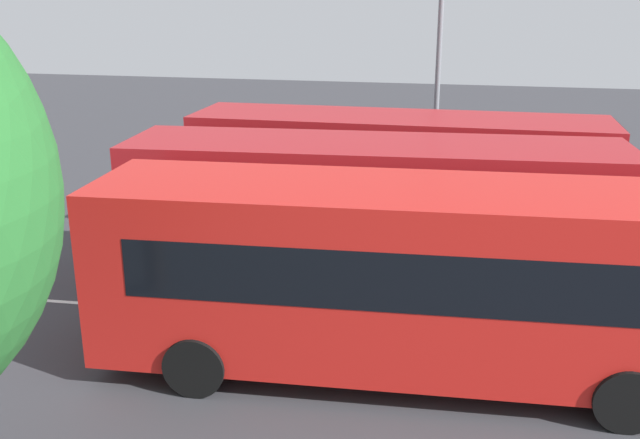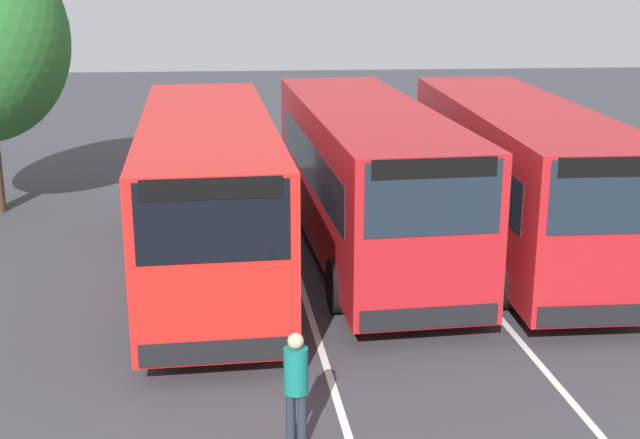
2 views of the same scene
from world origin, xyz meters
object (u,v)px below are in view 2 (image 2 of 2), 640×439
(bus_center_left, at_px, (366,174))
(bus_center_right, at_px, (518,173))
(bus_far_left, at_px, (208,189))
(pedestrian, at_px, (296,381))

(bus_center_left, height_order, bus_center_right, same)
(bus_far_left, bearing_deg, bus_center_left, 103.65)
(bus_center_left, height_order, pedestrian, bus_center_left)
(bus_far_left, bearing_deg, bus_center_right, 94.28)
(bus_far_left, distance_m, pedestrian, 7.11)
(pedestrian, bearing_deg, bus_far_left, 37.45)
(bus_far_left, bearing_deg, pedestrian, 7.98)
(bus_center_left, relative_size, pedestrian, 6.48)
(bus_far_left, xyz_separation_m, pedestrian, (6.91, 1.40, -0.86))
(bus_far_left, distance_m, bus_center_left, 3.53)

